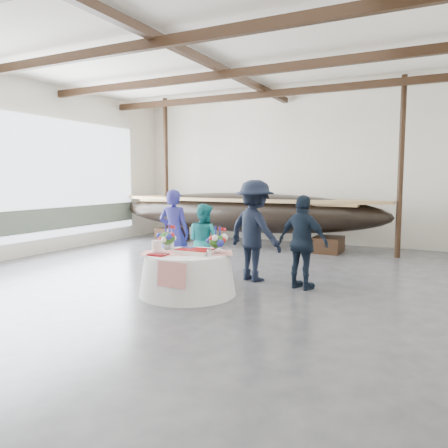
% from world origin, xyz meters
% --- Properties ---
extents(floor, '(10.00, 12.00, 0.01)m').
position_xyz_m(floor, '(0.00, 0.00, 0.00)').
color(floor, '#3D3D42').
rests_on(floor, ground).
extents(wall_back, '(10.00, 0.02, 4.50)m').
position_xyz_m(wall_back, '(0.00, 6.00, 2.25)').
color(wall_back, silver).
rests_on(wall_back, ground).
extents(wall_left, '(0.02, 12.00, 4.50)m').
position_xyz_m(wall_left, '(-5.00, 0.00, 2.25)').
color(wall_left, silver).
rests_on(wall_left, ground).
extents(ceiling, '(10.00, 12.00, 0.01)m').
position_xyz_m(ceiling, '(0.00, 0.00, 4.50)').
color(ceiling, white).
rests_on(ceiling, wall_back).
extents(pavilion_structure, '(9.80, 11.76, 4.50)m').
position_xyz_m(pavilion_structure, '(0.00, 0.78, 4.00)').
color(pavilion_structure, black).
rests_on(pavilion_structure, ground).
extents(open_bay, '(0.03, 7.00, 3.20)m').
position_xyz_m(open_bay, '(-4.95, 1.00, 1.83)').
color(open_bay, silver).
rests_on(open_bay, ground).
extents(longboat_display, '(8.38, 1.68, 1.57)m').
position_xyz_m(longboat_display, '(-0.78, 4.46, 1.00)').
color(longboat_display, black).
rests_on(longboat_display, ground).
extents(banquet_table, '(1.67, 1.67, 0.72)m').
position_xyz_m(banquet_table, '(0.59, -0.93, 0.36)').
color(banquet_table, white).
rests_on(banquet_table, ground).
extents(tabletop_items, '(1.62, 1.21, 0.40)m').
position_xyz_m(tabletop_items, '(0.51, -0.79, 0.87)').
color(tabletop_items, red).
rests_on(tabletop_items, banquet_table).
extents(guest_woman_blue, '(0.70, 0.51, 1.78)m').
position_xyz_m(guest_woman_blue, '(-0.42, 0.20, 0.89)').
color(guest_woman_blue, navy).
rests_on(guest_woman_blue, ground).
extents(guest_woman_teal, '(0.85, 0.73, 1.49)m').
position_xyz_m(guest_woman_teal, '(0.21, 0.32, 0.75)').
color(guest_woman_teal, teal).
rests_on(guest_woman_teal, ground).
extents(guest_man_left, '(1.45, 1.16, 1.97)m').
position_xyz_m(guest_man_left, '(1.22, 0.55, 0.98)').
color(guest_man_left, black).
rests_on(guest_man_left, ground).
extents(guest_man_right, '(1.08, 0.67, 1.71)m').
position_xyz_m(guest_man_right, '(2.26, 0.31, 0.85)').
color(guest_man_right, black).
rests_on(guest_man_right, ground).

